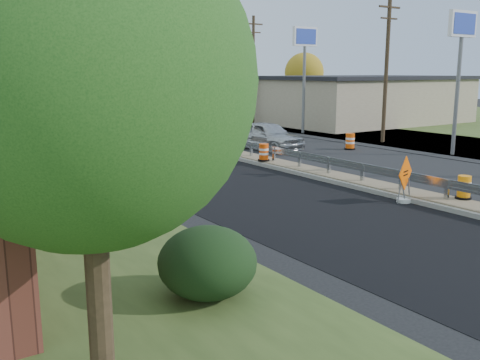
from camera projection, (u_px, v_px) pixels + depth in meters
ground at (362, 186)px, 22.22m from camera, size 140.00×140.00×0.00m
milled_overlay at (160, 162)px, 27.93m from camera, size 7.20×120.00×0.01m
median at (251, 158)px, 28.69m from camera, size 1.60×55.00×0.23m
guardrail at (241, 144)px, 29.38m from camera, size 0.10×46.15×0.72m
retail_building_near at (361, 99)px, 49.54m from camera, size 18.50×12.50×4.27m
pylon_sign_south at (462, 38)px, 29.12m from camera, size 2.20×0.30×7.90m
pylon_sign_mid at (305, 47)px, 39.68m from camera, size 2.20×0.30×7.90m
pylon_sign_north at (209, 52)px, 51.05m from camera, size 2.20×0.30×7.90m
utility_pole_smid at (386, 67)px, 34.85m from camera, size 1.90×0.26×9.40m
utility_pole_nmid at (253, 68)px, 47.03m from camera, size 1.90×0.26×9.40m
utility_pole_north at (175, 69)px, 59.21m from camera, size 1.90×0.26×9.40m
hedge_south at (207, 262)px, 11.16m from camera, size 2.09×2.09×1.52m
hedge_mid at (89, 206)px, 15.76m from camera, size 2.09×2.09×1.52m
hedge_north at (51, 173)px, 20.91m from camera, size 2.09×2.09×1.52m
tree_near_green at (87, 82)px, 7.14m from camera, size 4.62×4.62×6.86m
tree_far_yellow at (304, 72)px, 63.18m from camera, size 4.62×4.62×6.86m
caution_sign at (404, 191)px, 19.30m from camera, size 1.18×0.52×1.71m
barrel_median_near at (464, 188)px, 18.90m from camera, size 0.57×0.57×0.83m
barrel_median_mid at (264, 153)px, 26.93m from camera, size 0.59×0.59×0.87m
barrel_median_far at (152, 130)px, 37.41m from camera, size 0.55×0.55×0.81m
barrel_shoulder_near at (350, 142)px, 32.47m from camera, size 0.67×0.67×0.98m
car_silver at (267, 135)px, 32.34m from camera, size 2.49×5.20×1.72m
car_dark_mid at (184, 119)px, 44.02m from camera, size 1.81×5.11×1.68m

